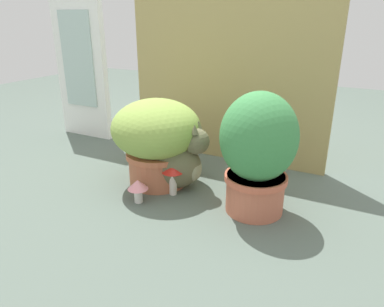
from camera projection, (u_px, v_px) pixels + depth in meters
ground_plane at (163, 196)px, 1.52m from camera, size 6.00×6.00×0.00m
cardboard_backdrop at (226, 76)px, 1.79m from camera, size 1.05×0.03×0.86m
window_panel_white at (81, 66)px, 2.14m from camera, size 0.36×0.05×0.86m
grass_planter at (157, 137)px, 1.56m from camera, size 0.39×0.39×0.39m
leafy_planter at (258, 151)px, 1.32m from camera, size 0.29×0.29×0.47m
cat at (176, 162)px, 1.55m from camera, size 0.39×0.22×0.32m
mushroom_ornament_red at (173, 172)px, 1.50m from camera, size 0.09×0.09×0.14m
mushroom_ornament_pink at (138, 187)px, 1.44m from camera, size 0.08×0.08×0.10m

